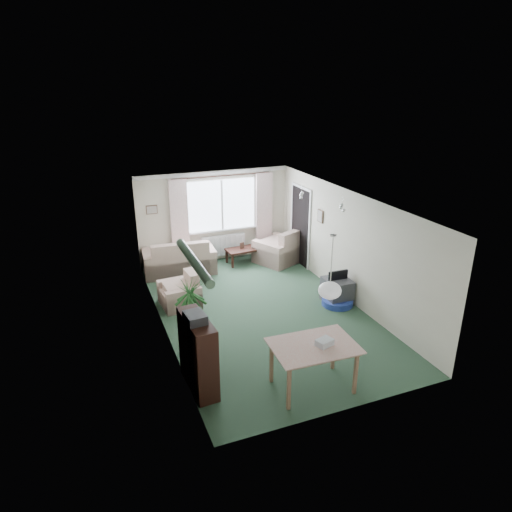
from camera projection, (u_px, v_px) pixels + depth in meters
name	position (u px, v px, depth m)	size (l,w,h in m)	color
ground	(261.00, 312.00, 9.51)	(6.50, 6.50, 0.00)	#284430
window	(222.00, 205.00, 11.84)	(1.80, 0.03, 1.30)	white
curtain_rod	(222.00, 176.00, 11.50)	(2.60, 0.03, 0.03)	black
curtain_left	(179.00, 219.00, 11.44)	(0.45, 0.08, 2.00)	beige
curtain_right	(264.00, 210.00, 12.23)	(0.45, 0.08, 2.00)	beige
radiator	(223.00, 245.00, 12.20)	(1.20, 0.10, 0.55)	white
doorway	(300.00, 227.00, 11.74)	(0.03, 0.95, 2.00)	black
pendant_lamp	(330.00, 290.00, 7.05)	(0.36, 0.36, 0.36)	white
tinsel_garland	(194.00, 261.00, 6.04)	(1.60, 1.60, 0.12)	#196626
bauble_cluster_a	(301.00, 193.00, 9.94)	(0.20, 0.20, 0.20)	silver
bauble_cluster_b	(342.00, 205.00, 9.00)	(0.20, 0.20, 0.20)	silver
wall_picture_back	(152.00, 210.00, 11.21)	(0.28, 0.03, 0.22)	brown
wall_picture_right	(320.00, 216.00, 10.67)	(0.03, 0.24, 0.30)	brown
sofa	(179.00, 256.00, 11.36)	(1.75, 0.93, 0.88)	beige
armchair_corner	(278.00, 246.00, 12.00)	(1.01, 0.96, 0.91)	#C4AE94
armchair_left	(179.00, 290.00, 9.69)	(0.81, 0.77, 0.72)	beige
coffee_table	(243.00, 256.00, 12.02)	(0.89, 0.49, 0.40)	black
photo_frame	(242.00, 245.00, 11.95)	(0.12, 0.02, 0.16)	#4C3227
bookshelf	(198.00, 354.00, 6.99)	(0.33, 0.99, 1.21)	black
hifi_box	(195.00, 318.00, 6.66)	(0.28, 0.35, 0.14)	#303035
houseplant	(192.00, 314.00, 8.01)	(0.58, 0.58, 1.35)	#226531
dining_table	(313.00, 367.00, 7.05)	(1.20, 0.80, 0.75)	tan
gift_box	(324.00, 343.00, 6.89)	(0.25, 0.18, 0.12)	silver
tv_cube	(337.00, 291.00, 9.85)	(0.54, 0.59, 0.54)	#3D3E43
pet_bed	(337.00, 302.00, 9.80)	(0.67, 0.67, 0.13)	navy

